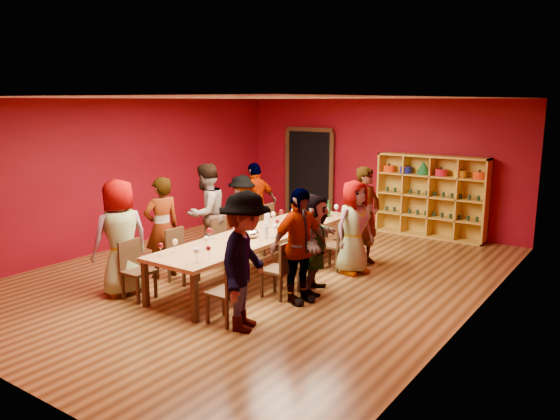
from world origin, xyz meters
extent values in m
cube|color=#593517|center=(0.00, 0.00, -0.01)|extent=(7.10, 9.10, 0.02)
cube|color=#66050F|center=(0.00, 4.51, 1.50)|extent=(7.10, 0.02, 3.00)
cube|color=#66050F|center=(-3.51, 0.00, 1.50)|extent=(0.02, 9.10, 3.00)
cube|color=#66050F|center=(3.51, 0.00, 1.50)|extent=(0.02, 9.10, 3.00)
cube|color=white|center=(0.00, 0.00, 3.01)|extent=(7.10, 9.10, 0.02)
cube|color=#AE7C48|center=(0.00, 0.00, 0.72)|extent=(1.10, 4.50, 0.06)
cube|color=#321F10|center=(-0.49, -2.17, 0.34)|extent=(0.08, 0.08, 0.69)
cube|color=#321F10|center=(-0.49, 2.17, 0.34)|extent=(0.08, 0.08, 0.69)
cube|color=#321F10|center=(0.49, -2.17, 0.34)|extent=(0.08, 0.08, 0.69)
cube|color=#321F10|center=(0.49, 2.17, 0.34)|extent=(0.08, 0.08, 0.69)
cube|color=black|center=(-1.80, 4.44, 1.10)|extent=(1.20, 0.14, 2.20)
cube|color=#321F10|center=(-1.80, 4.37, 2.25)|extent=(1.32, 0.06, 0.10)
cube|color=#321F10|center=(-2.45, 4.37, 1.10)|extent=(0.10, 0.06, 2.20)
cube|color=#321F10|center=(-1.15, 4.37, 1.10)|extent=(0.10, 0.06, 2.20)
cube|color=gold|center=(0.22, 4.28, 0.90)|extent=(0.04, 0.40, 1.80)
cube|color=gold|center=(2.58, 4.28, 0.90)|extent=(0.04, 0.40, 1.80)
cube|color=gold|center=(1.40, 4.28, 1.78)|extent=(2.40, 0.40, 0.04)
cube|color=gold|center=(1.40, 4.28, 0.02)|extent=(2.40, 0.40, 0.04)
cube|color=gold|center=(1.40, 4.47, 0.90)|extent=(2.40, 0.02, 1.80)
cube|color=gold|center=(1.40, 4.28, 0.45)|extent=(2.36, 0.38, 0.03)
cube|color=gold|center=(1.40, 4.28, 0.90)|extent=(2.36, 0.38, 0.03)
cube|color=gold|center=(1.40, 4.28, 1.35)|extent=(2.36, 0.38, 0.03)
cube|color=gold|center=(0.80, 4.28, 0.90)|extent=(0.03, 0.38, 1.76)
cube|color=gold|center=(1.40, 4.28, 0.90)|extent=(0.03, 0.38, 1.76)
cube|color=gold|center=(2.00, 4.28, 0.90)|extent=(0.03, 0.38, 1.76)
cylinder|color=#EF3F0E|center=(0.40, 4.28, 1.44)|extent=(0.26, 0.26, 0.15)
sphere|color=black|center=(0.40, 4.28, 1.53)|extent=(0.05, 0.05, 0.05)
cylinder|color=#151F94|center=(0.80, 4.28, 1.44)|extent=(0.26, 0.26, 0.15)
sphere|color=black|center=(0.80, 4.28, 1.53)|extent=(0.05, 0.05, 0.05)
cylinder|color=#1A6935|center=(1.20, 4.28, 1.41)|extent=(0.26, 0.26, 0.08)
cone|color=#1A6935|center=(1.20, 4.28, 1.56)|extent=(0.24, 0.24, 0.22)
cylinder|color=red|center=(1.60, 4.28, 1.44)|extent=(0.26, 0.26, 0.15)
sphere|color=black|center=(1.60, 4.28, 1.53)|extent=(0.05, 0.05, 0.05)
cylinder|color=yellow|center=(2.00, 4.28, 1.44)|extent=(0.26, 0.26, 0.15)
sphere|color=black|center=(2.00, 4.28, 1.53)|extent=(0.05, 0.05, 0.05)
cylinder|color=#EF3F0E|center=(2.40, 4.28, 1.44)|extent=(0.26, 0.26, 0.15)
sphere|color=black|center=(2.40, 4.28, 1.53)|extent=(0.05, 0.05, 0.05)
cylinder|color=#1B3120|center=(0.38, 4.28, 0.52)|extent=(0.07, 0.07, 0.10)
cylinder|color=#1B3120|center=(0.56, 4.28, 0.52)|extent=(0.07, 0.07, 0.10)
cylinder|color=#1B3120|center=(0.75, 4.28, 0.52)|extent=(0.07, 0.07, 0.10)
cylinder|color=#1B3120|center=(0.93, 4.28, 0.52)|extent=(0.07, 0.07, 0.10)
cylinder|color=#1B3120|center=(1.12, 4.28, 0.52)|extent=(0.07, 0.07, 0.10)
cylinder|color=#1B3120|center=(1.30, 4.28, 0.52)|extent=(0.07, 0.07, 0.10)
cylinder|color=#1B3120|center=(1.49, 4.28, 0.52)|extent=(0.07, 0.07, 0.10)
cylinder|color=#1B3120|center=(1.67, 4.28, 0.52)|extent=(0.07, 0.07, 0.10)
cylinder|color=#1B3120|center=(1.86, 4.28, 0.52)|extent=(0.07, 0.07, 0.10)
cylinder|color=#1B3120|center=(2.04, 4.28, 0.52)|extent=(0.07, 0.07, 0.10)
cylinder|color=#1B3120|center=(2.23, 4.28, 0.52)|extent=(0.07, 0.07, 0.10)
cylinder|color=#1B3120|center=(2.42, 4.28, 0.52)|extent=(0.07, 0.07, 0.10)
cylinder|color=#1B3120|center=(0.38, 4.28, 0.97)|extent=(0.07, 0.07, 0.10)
cylinder|color=#1B3120|center=(0.56, 4.28, 0.97)|extent=(0.07, 0.07, 0.10)
cylinder|color=#1B3120|center=(0.75, 4.28, 0.97)|extent=(0.07, 0.07, 0.10)
cylinder|color=#1B3120|center=(0.93, 4.28, 0.97)|extent=(0.07, 0.07, 0.10)
cylinder|color=#1B3120|center=(1.12, 4.28, 0.97)|extent=(0.07, 0.07, 0.10)
cylinder|color=#1B3120|center=(1.30, 4.28, 0.97)|extent=(0.07, 0.07, 0.10)
cylinder|color=#1B3120|center=(1.49, 4.28, 0.97)|extent=(0.07, 0.07, 0.10)
cylinder|color=#1B3120|center=(1.67, 4.28, 0.97)|extent=(0.07, 0.07, 0.10)
cylinder|color=#1B3120|center=(1.86, 4.28, 0.97)|extent=(0.07, 0.07, 0.10)
cylinder|color=#1B3120|center=(2.04, 4.28, 0.97)|extent=(0.07, 0.07, 0.10)
cylinder|color=#1B3120|center=(2.23, 4.28, 0.97)|extent=(0.07, 0.07, 0.10)
cylinder|color=#1B3120|center=(2.42, 4.28, 0.97)|extent=(0.07, 0.07, 0.10)
cube|color=#321F10|center=(-0.83, -2.00, 0.43)|extent=(0.42, 0.42, 0.04)
cube|color=#321F10|center=(-1.02, -2.00, 0.67)|extent=(0.04, 0.40, 0.44)
cube|color=#321F10|center=(-1.00, -2.17, 0.21)|extent=(0.04, 0.04, 0.41)
cube|color=#321F10|center=(-0.66, -2.17, 0.21)|extent=(0.04, 0.04, 0.41)
cube|color=#321F10|center=(-1.00, -1.83, 0.21)|extent=(0.04, 0.04, 0.41)
cube|color=#321F10|center=(-0.66, -1.83, 0.21)|extent=(0.04, 0.04, 0.41)
imported|color=silver|center=(-1.21, -2.00, 0.90)|extent=(0.68, 0.97, 1.80)
cube|color=#321F10|center=(-0.83, -1.06, 0.43)|extent=(0.42, 0.42, 0.04)
cube|color=#321F10|center=(-1.02, -1.06, 0.67)|extent=(0.04, 0.40, 0.44)
cube|color=#321F10|center=(-1.00, -1.23, 0.21)|extent=(0.04, 0.04, 0.41)
cube|color=#321F10|center=(-0.66, -1.23, 0.21)|extent=(0.04, 0.04, 0.41)
cube|color=#321F10|center=(-1.00, -0.89, 0.21)|extent=(0.04, 0.04, 0.41)
cube|color=#321F10|center=(-0.66, -0.89, 0.21)|extent=(0.04, 0.04, 0.41)
imported|color=white|center=(-1.31, -1.06, 0.86)|extent=(0.63, 0.74, 1.72)
cube|color=#321F10|center=(-0.83, 0.04, 0.43)|extent=(0.42, 0.42, 0.04)
cube|color=#321F10|center=(-1.02, 0.04, 0.67)|extent=(0.04, 0.40, 0.44)
cube|color=#321F10|center=(-1.00, -0.13, 0.21)|extent=(0.04, 0.04, 0.41)
cube|color=#321F10|center=(-0.66, -0.13, 0.21)|extent=(0.04, 0.04, 0.41)
cube|color=#321F10|center=(-1.00, 0.21, 0.21)|extent=(0.04, 0.04, 0.41)
cube|color=#321F10|center=(-0.66, 0.21, 0.21)|extent=(0.04, 0.04, 0.41)
imported|color=#47474C|center=(-1.31, 0.04, 0.92)|extent=(0.51, 0.91, 1.84)
cube|color=#321F10|center=(-0.83, 1.10, 0.43)|extent=(0.42, 0.42, 0.04)
cube|color=#321F10|center=(-1.02, 1.10, 0.67)|extent=(0.04, 0.40, 0.44)
cube|color=#321F10|center=(-1.00, 0.93, 0.21)|extent=(0.04, 0.04, 0.41)
cube|color=#321F10|center=(-0.66, 0.93, 0.21)|extent=(0.04, 0.04, 0.41)
cube|color=#321F10|center=(-1.00, 1.27, 0.21)|extent=(0.04, 0.04, 0.41)
cube|color=#321F10|center=(-0.66, 1.27, 0.21)|extent=(0.04, 0.04, 0.41)
imported|color=#131635|center=(-1.33, 1.10, 0.75)|extent=(0.72, 1.05, 1.51)
cube|color=#321F10|center=(-0.83, 1.56, 0.43)|extent=(0.42, 0.42, 0.04)
cube|color=#321F10|center=(-1.02, 1.56, 0.67)|extent=(0.04, 0.40, 0.44)
cube|color=#321F10|center=(-1.00, 1.39, 0.21)|extent=(0.04, 0.04, 0.41)
cube|color=#321F10|center=(-0.66, 1.39, 0.21)|extent=(0.04, 0.04, 0.41)
cube|color=#321F10|center=(-1.00, 1.73, 0.21)|extent=(0.04, 0.04, 0.41)
cube|color=#321F10|center=(-0.66, 1.73, 0.21)|extent=(0.04, 0.04, 0.41)
imported|color=#C68589|center=(-1.33, 1.56, 0.86)|extent=(0.76, 1.10, 1.71)
cube|color=#321F10|center=(0.83, -1.94, 0.43)|extent=(0.42, 0.42, 0.04)
cube|color=#321F10|center=(1.02, -1.94, 0.67)|extent=(0.04, 0.40, 0.44)
cube|color=#321F10|center=(0.66, -2.11, 0.21)|extent=(0.04, 0.04, 0.41)
cube|color=#321F10|center=(1.00, -2.11, 0.21)|extent=(0.04, 0.04, 0.41)
cube|color=#321F10|center=(0.66, -1.77, 0.21)|extent=(0.04, 0.04, 0.41)
cube|color=#321F10|center=(1.00, -1.77, 0.21)|extent=(0.04, 0.04, 0.41)
imported|color=#4A4A4F|center=(1.19, -1.94, 0.92)|extent=(0.88, 1.29, 1.84)
cube|color=#321F10|center=(0.83, -0.72, 0.43)|extent=(0.42, 0.42, 0.04)
cube|color=#321F10|center=(1.02, -0.72, 0.67)|extent=(0.04, 0.40, 0.44)
cube|color=#321F10|center=(0.66, -0.89, 0.21)|extent=(0.04, 0.04, 0.41)
cube|color=#321F10|center=(1.00, -0.89, 0.21)|extent=(0.04, 0.04, 0.41)
cube|color=#321F10|center=(0.66, -0.55, 0.21)|extent=(0.04, 0.04, 0.41)
cube|color=#321F10|center=(1.00, -0.55, 0.21)|extent=(0.04, 0.04, 0.41)
imported|color=#48484D|center=(1.21, -0.72, 0.86)|extent=(0.72, 1.10, 1.72)
cube|color=#321F10|center=(0.83, -0.21, 0.43)|extent=(0.42, 0.42, 0.04)
cube|color=#321F10|center=(1.02, -0.21, 0.67)|extent=(0.04, 0.40, 0.44)
cube|color=#321F10|center=(0.66, -0.38, 0.21)|extent=(0.04, 0.04, 0.41)
cube|color=#321F10|center=(1.00, -0.38, 0.21)|extent=(0.04, 0.04, 0.41)
cube|color=#321F10|center=(0.66, -0.04, 0.21)|extent=(0.04, 0.04, 0.41)
cube|color=#321F10|center=(1.00, -0.04, 0.21)|extent=(0.04, 0.04, 0.41)
imported|color=pink|center=(1.17, -0.21, 0.78)|extent=(0.89, 1.51, 1.56)
cube|color=#321F10|center=(0.83, 1.01, 0.43)|extent=(0.42, 0.42, 0.04)
cube|color=#321F10|center=(1.02, 1.01, 0.67)|extent=(0.04, 0.40, 0.44)
cube|color=#321F10|center=(0.66, 0.84, 0.21)|extent=(0.04, 0.04, 0.41)
cube|color=#321F10|center=(1.00, 0.84, 0.21)|extent=(0.04, 0.04, 0.41)
cube|color=#321F10|center=(0.66, 1.18, 0.21)|extent=(0.04, 0.04, 0.41)
cube|color=#321F10|center=(1.00, 1.18, 0.21)|extent=(0.04, 0.04, 0.41)
imported|color=#5070A6|center=(1.23, 1.01, 0.82)|extent=(0.67, 0.89, 1.63)
cube|color=#321F10|center=(0.83, 1.59, 0.43)|extent=(0.42, 0.42, 0.04)
cube|color=#321F10|center=(1.02, 1.59, 0.67)|extent=(0.04, 0.40, 0.44)
cube|color=#321F10|center=(0.66, 1.42, 0.21)|extent=(0.04, 0.04, 0.41)
cube|color=#321F10|center=(1.00, 1.42, 0.21)|extent=(0.04, 0.04, 0.41)
cube|color=#321F10|center=(0.66, 1.76, 0.21)|extent=(0.04, 0.04, 0.41)
cube|color=#321F10|center=(1.00, 1.76, 0.21)|extent=(0.04, 0.04, 0.41)
imported|color=silver|center=(1.17, 1.59, 0.90)|extent=(0.59, 0.73, 1.80)
cylinder|color=silver|center=(-0.17, 1.21, 0.75)|extent=(0.06, 0.06, 0.01)
cylinder|color=silver|center=(-0.17, 1.21, 0.81)|extent=(0.01, 0.01, 0.11)
ellipsoid|color=silver|center=(-0.17, 1.21, 0.90)|extent=(0.08, 0.08, 0.09)
cylinder|color=silver|center=(-0.31, -1.72, 0.75)|extent=(0.07, 0.07, 0.01)
cylinder|color=silver|center=(-0.31, -1.72, 0.82)|extent=(0.01, 0.01, 0.11)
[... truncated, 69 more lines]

